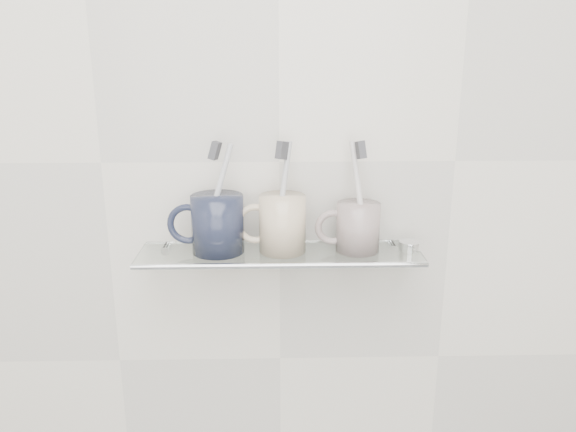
{
  "coord_description": "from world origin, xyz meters",
  "views": [
    {
      "loc": [
        -0.01,
        0.1,
        1.44
      ],
      "look_at": [
        0.01,
        1.04,
        1.17
      ],
      "focal_mm": 35.0,
      "sensor_mm": 36.0,
      "label": 1
    }
  ],
  "objects_px": {
    "mug_center": "(282,224)",
    "shelf_glass": "(280,254)",
    "mug_left": "(218,224)",
    "mug_right": "(358,227)"
  },
  "relations": [
    {
      "from": "mug_center",
      "to": "shelf_glass",
      "type": "bearing_deg",
      "value": -126.14
    },
    {
      "from": "shelf_glass",
      "to": "mug_left",
      "type": "relative_size",
      "value": 4.88
    },
    {
      "from": "mug_left",
      "to": "mug_center",
      "type": "height_order",
      "value": "same"
    },
    {
      "from": "mug_right",
      "to": "mug_center",
      "type": "bearing_deg",
      "value": 174.92
    },
    {
      "from": "shelf_glass",
      "to": "mug_right",
      "type": "distance_m",
      "value": 0.15
    },
    {
      "from": "shelf_glass",
      "to": "mug_left",
      "type": "xyz_separation_m",
      "value": [
        -0.11,
        0.0,
        0.06
      ]
    },
    {
      "from": "mug_left",
      "to": "mug_center",
      "type": "distance_m",
      "value": 0.11
    },
    {
      "from": "mug_center",
      "to": "mug_right",
      "type": "distance_m",
      "value": 0.13
    },
    {
      "from": "mug_left",
      "to": "mug_right",
      "type": "relative_size",
      "value": 1.18
    },
    {
      "from": "mug_left",
      "to": "shelf_glass",
      "type": "bearing_deg",
      "value": -4.01
    }
  ]
}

